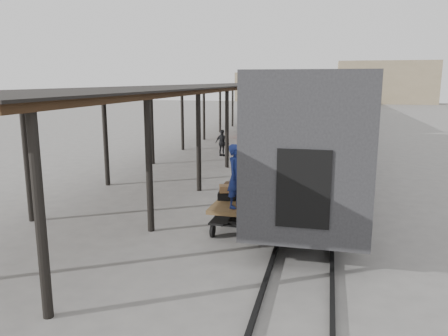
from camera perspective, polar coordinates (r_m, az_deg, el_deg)
ground at (r=14.77m, az=-1.58°, el=-6.07°), size 160.00×160.00×0.00m
train at (r=47.43m, az=13.06°, el=9.02°), size 3.45×76.01×4.01m
canopy at (r=38.27m, az=2.88°, el=10.75°), size 4.90×64.30×4.15m
rails at (r=47.81m, az=12.93°, el=5.87°), size 1.54×150.00×0.12m
building_far at (r=92.18m, az=20.27°, el=10.45°), size 18.00×10.00×8.00m
building_left at (r=96.59m, az=5.44°, el=10.51°), size 12.00×8.00×6.00m
baggage_cart at (r=13.26m, az=1.73°, el=-5.19°), size 1.30×2.43×0.86m
suitcase_stack at (r=13.50m, az=1.54°, el=-3.15°), size 1.24×1.03×0.44m
luggage_tug at (r=34.49m, az=2.84°, el=5.10°), size 1.06×1.65×1.42m
porter at (r=12.34m, az=1.58°, el=-1.06°), size 0.61×0.76×1.82m
pedestrian at (r=25.83m, az=-0.22°, el=3.29°), size 1.00×0.66×1.58m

